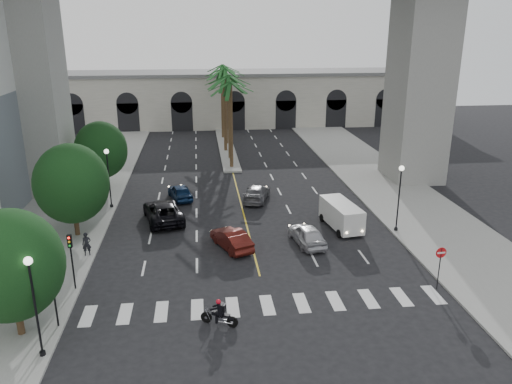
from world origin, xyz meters
name	(u,v)px	position (x,y,z in m)	size (l,w,h in m)	color
ground	(264,292)	(0.00, 0.00, 0.00)	(140.00, 140.00, 0.00)	black
sidewalk_left	(67,213)	(-15.00, 15.00, 0.07)	(8.00, 100.00, 0.15)	gray
sidewalk_right	(404,200)	(15.00, 15.00, 0.07)	(8.00, 100.00, 0.15)	gray
median	(226,147)	(0.00, 38.00, 0.10)	(2.00, 24.00, 0.20)	gray
pier_building	(220,98)	(0.00, 55.00, 4.27)	(71.00, 10.50, 8.50)	beige
palm_a	(230,87)	(0.00, 28.00, 9.10)	(3.20, 3.20, 10.30)	#47331E
palm_b	(229,80)	(0.10, 32.00, 9.37)	(3.20, 3.20, 10.60)	#47331E
palm_c	(224,81)	(-0.20, 36.00, 8.91)	(3.20, 3.20, 10.10)	#47331E
palm_d	(225,72)	(0.15, 40.00, 9.65)	(3.20, 3.20, 10.90)	#47331E
palm_e	(222,73)	(-0.10, 44.00, 9.19)	(3.20, 3.20, 10.40)	#47331E
palm_f	(223,69)	(0.20, 48.00, 9.46)	(3.20, 3.20, 10.70)	#47331E
street_tree_near	(10,265)	(-13.00, -3.00, 4.02)	(5.20, 5.20, 6.89)	#382616
street_tree_mid	(72,184)	(-13.00, 10.00, 4.21)	(5.44, 5.44, 7.21)	#382616
street_tree_far	(101,150)	(-13.00, 22.00, 3.90)	(5.04, 5.04, 6.68)	#382616
lamp_post_left_near	(34,299)	(-11.40, -5.00, 3.22)	(0.40, 0.40, 5.35)	black
lamp_post_left_far	(108,173)	(-11.40, 16.00, 3.22)	(0.40, 0.40, 5.35)	black
lamp_post_right	(399,193)	(11.40, 8.00, 3.22)	(0.40, 0.40, 5.35)	black
traffic_signal_near	(53,286)	(-11.30, -2.50, 2.51)	(0.25, 0.18, 3.65)	black
traffic_signal_far	(71,253)	(-11.30, 1.50, 2.51)	(0.25, 0.18, 3.65)	black
motorcycle_rider	(220,314)	(-2.77, -3.20, 0.69)	(1.97, 0.98, 1.53)	black
car_a	(307,234)	(4.05, 6.61, 0.75)	(1.76, 4.38, 1.49)	#B3B2B7
car_b	(231,239)	(-1.50, 6.52, 0.72)	(1.52, 4.36, 1.44)	#4D140F
car_c	(163,211)	(-6.69, 12.47, 0.83)	(2.74, 5.94, 1.65)	black
car_d	(256,193)	(1.50, 16.72, 0.70)	(1.96, 4.82, 1.40)	slate
car_e	(180,192)	(-5.46, 17.84, 0.71)	(1.68, 4.17, 1.42)	#10274C
cargo_van	(341,215)	(7.36, 9.24, 1.15)	(2.53, 5.08, 2.07)	silver
pedestrian_a	(87,244)	(-11.50, 6.19, 0.97)	(0.60, 0.39, 1.65)	black
do_not_enter_sign	(440,259)	(10.50, -0.85, 2.00)	(0.68, 0.09, 2.76)	black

